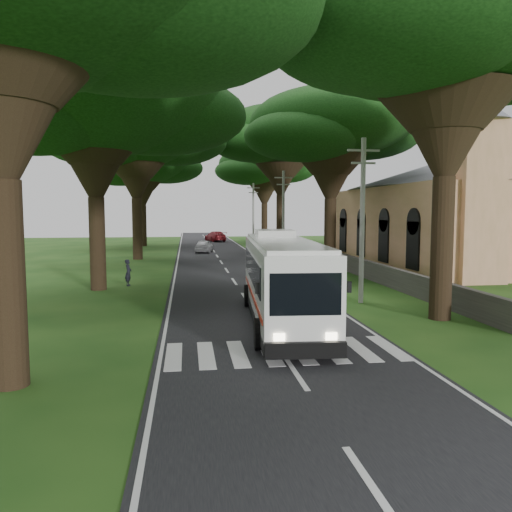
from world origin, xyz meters
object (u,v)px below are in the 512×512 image
pole_far (253,213)px  coach_bus (282,278)px  distant_car_c (215,236)px  pole_near (362,218)px  pole_mid (283,215)px  church (441,206)px  distant_car_a (204,246)px  pedestrian (128,273)px

pole_far → coach_bus: pole_far is taller
coach_bus → distant_car_c: 53.67m
pole_near → pole_mid: (0.00, 20.00, 0.00)m
church → distant_car_a: 24.58m
pole_near → pole_mid: 20.00m
pole_far → pedestrian: pole_far is taller
pole_mid → distant_car_a: 12.97m
pedestrian → church: bearing=-63.5°
coach_bus → pedestrian: 13.30m
pole_mid → church: bearing=-19.8°
distant_car_a → pedestrian: (-5.37, -23.32, 0.09)m
church → pole_near: bearing=-128.5°
church → pole_mid: (-12.36, 4.45, -0.73)m
pole_far → pedestrian: size_ratio=5.00×
church → distant_car_c: 38.37m
pole_far → church: bearing=-63.2°
pole_near → pedestrian: (-11.98, 7.29, -3.38)m
pole_mid → distant_car_a: (-6.60, 10.61, -3.47)m
coach_bus → pedestrian: size_ratio=7.23×
coach_bus → distant_car_c: bearing=93.6°
pole_mid → distant_car_c: 30.37m
pedestrian → distant_car_a: bearing=-5.2°
church → coach_bus: size_ratio=2.08×
pole_mid → distant_car_a: size_ratio=1.99×
church → distant_car_a: (-18.97, 15.07, -4.19)m
church → coach_bus: (-17.06, -19.34, -3.10)m
pole_near → coach_bus: size_ratio=0.69×
pole_far → pedestrian: bearing=-110.1°
distant_car_c → distant_car_a: bearing=68.2°
distant_car_c → pole_mid: bearing=83.2°
pedestrian → pole_near: bearing=-113.5°
distant_car_c → pedestrian: size_ratio=3.19×
distant_car_a → church: bearing=152.0°
church → pedestrian: 26.03m
distant_car_a → pedestrian: 23.94m
distant_car_a → pole_near: bearing=112.6°
pole_mid → distant_car_c: pole_mid is taller
distant_car_c → pole_far: bearing=98.5°
pole_far → distant_car_c: (-4.29, 9.87, -3.41)m
pole_near → distant_car_a: (-6.60, 30.61, -3.47)m
pole_far → distant_car_c: 11.29m
pole_far → distant_car_a: pole_far is taller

